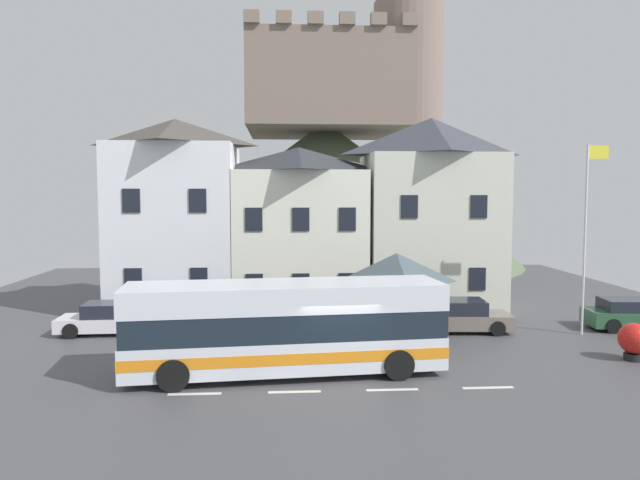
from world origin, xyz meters
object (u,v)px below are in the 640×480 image
at_px(hilltop_castle, 327,181).
at_px(bus_shelter, 397,268).
at_px(pedestrian_01, 436,335).
at_px(public_bench, 412,317).
at_px(parked_car_01, 113,318).
at_px(townhouse_02, 430,214).
at_px(townhouse_00, 177,215).
at_px(pedestrian_00, 395,332).
at_px(transit_bus, 285,328).
at_px(parked_car_02, 636,314).
at_px(flagpole, 587,226).
at_px(harbour_buoy, 634,340).
at_px(parked_car_03, 221,315).
at_px(parked_car_00, 457,316).
at_px(townhouse_01, 299,229).

xyz_separation_m(hilltop_castle, bus_shelter, (0.73, -28.40, -4.11)).
xyz_separation_m(pedestrian_01, public_bench, (0.20, 4.97, -0.36)).
bearing_deg(bus_shelter, parked_car_01, 170.68).
relative_size(townhouse_02, parked_car_01, 2.25).
relative_size(townhouse_00, pedestrian_00, 6.32).
xyz_separation_m(transit_bus, parked_car_02, (15.58, 5.59, -0.88)).
distance_m(hilltop_castle, parked_car_01, 29.43).
xyz_separation_m(townhouse_00, flagpole, (18.23, -6.60, -0.27)).
bearing_deg(public_bench, hilltop_castle, 94.24).
distance_m(parked_car_01, pedestrian_00, 12.21).
height_order(transit_bus, parked_car_02, transit_bus).
height_order(hilltop_castle, bus_shelter, hilltop_castle).
distance_m(transit_bus, public_bench, 8.89).
bearing_deg(transit_bus, harbour_buoy, -1.59).
relative_size(hilltop_castle, parked_car_02, 7.47).
height_order(transit_bus, parked_car_03, transit_bus).
xyz_separation_m(parked_car_01, pedestrian_00, (11.51, -4.10, 0.17)).
xyz_separation_m(pedestrian_00, flagpole, (8.62, 2.57, 3.80)).
xyz_separation_m(bus_shelter, parked_car_01, (-11.95, 1.96, -2.32)).
distance_m(parked_car_00, pedestrian_01, 4.47).
xyz_separation_m(townhouse_02, hilltop_castle, (-3.78, 21.74, 2.14)).
xyz_separation_m(townhouse_02, parked_car_01, (-14.99, -4.70, -4.30)).
xyz_separation_m(townhouse_00, parked_car_00, (13.00, -5.63, -4.21)).
bearing_deg(pedestrian_00, transit_bus, -151.91).
relative_size(parked_car_01, harbour_buoy, 3.25).
bearing_deg(hilltop_castle, townhouse_02, -80.15).
bearing_deg(bus_shelter, townhouse_00, 145.00).
xyz_separation_m(townhouse_01, public_bench, (4.97, -4.72, -3.73)).
bearing_deg(parked_car_03, hilltop_castle, -106.80).
height_order(parked_car_00, pedestrian_01, pedestrian_01).
relative_size(bus_shelter, parked_car_03, 0.86).
distance_m(townhouse_01, flagpole, 13.68).
distance_m(transit_bus, parked_car_00, 9.49).
height_order(parked_car_00, harbour_buoy, parked_car_00).
relative_size(flagpole, harbour_buoy, 5.97).
relative_size(parked_car_01, parked_car_03, 1.05).
distance_m(transit_bus, parked_car_02, 16.57).
relative_size(parked_car_00, parked_car_01, 1.04).
relative_size(hilltop_castle, parked_car_01, 7.68).
relative_size(transit_bus, pedestrian_00, 6.88).
relative_size(public_bench, harbour_buoy, 1.12).
distance_m(pedestrian_00, pedestrian_01, 1.52).
xyz_separation_m(transit_bus, harbour_buoy, (12.55, 0.82, -0.79)).
height_order(transit_bus, pedestrian_01, transit_bus).
bearing_deg(townhouse_00, townhouse_02, -1.64).
distance_m(townhouse_00, parked_car_03, 7.03).
distance_m(parked_car_02, parked_car_03, 18.40).
distance_m(townhouse_02, pedestrian_00, 10.32).
relative_size(parked_car_03, flagpole, 0.52).
bearing_deg(hilltop_castle, pedestrian_00, -89.45).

